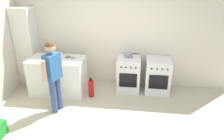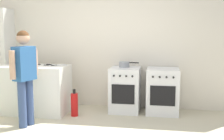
# 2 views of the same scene
# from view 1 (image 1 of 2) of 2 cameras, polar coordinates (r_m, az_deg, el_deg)

# --- Properties ---
(ground_plane) EXTENTS (8.00, 8.00, 0.00)m
(ground_plane) POSITION_cam_1_polar(r_m,az_deg,el_deg) (4.41, -1.73, -14.69)
(ground_plane) COLOR beige
(back_wall) EXTENTS (6.00, 0.10, 2.60)m
(back_wall) POSITION_cam_1_polar(r_m,az_deg,el_deg) (5.55, 1.27, 8.97)
(back_wall) COLOR silver
(back_wall) RESTS_ON ground
(counter_unit) EXTENTS (1.30, 0.70, 0.90)m
(counter_unit) POSITION_cam_1_polar(r_m,az_deg,el_deg) (5.48, -13.88, -1.50)
(counter_unit) COLOR silver
(counter_unit) RESTS_ON ground
(oven_left) EXTENTS (0.56, 0.62, 0.85)m
(oven_left) POSITION_cam_1_polar(r_m,az_deg,el_deg) (5.48, 4.40, -1.05)
(oven_left) COLOR white
(oven_left) RESTS_ON ground
(oven_right) EXTENTS (0.59, 0.62, 0.85)m
(oven_right) POSITION_cam_1_polar(r_m,az_deg,el_deg) (5.50, 11.82, -1.44)
(oven_right) COLOR white
(oven_right) RESTS_ON ground
(pot) EXTENTS (0.38, 0.20, 0.11)m
(pot) POSITION_cam_1_polar(r_m,az_deg,el_deg) (5.37, 4.32, 3.94)
(pot) COLOR gray
(pot) RESTS_ON oven_left
(knife_bread) EXTENTS (0.34, 0.14, 0.01)m
(knife_bread) POSITION_cam_1_polar(r_m,az_deg,el_deg) (5.50, -14.36, 3.69)
(knife_bread) COLOR silver
(knife_bread) RESTS_ON counter_unit
(knife_utility) EXTENTS (0.25, 0.04, 0.01)m
(knife_utility) POSITION_cam_1_polar(r_m,az_deg,el_deg) (5.27, -11.02, 3.13)
(knife_utility) COLOR silver
(knife_utility) RESTS_ON counter_unit
(knife_chef) EXTENTS (0.28, 0.19, 0.01)m
(knife_chef) POSITION_cam_1_polar(r_m,az_deg,el_deg) (5.26, -9.21, 3.22)
(knife_chef) COLOR silver
(knife_chef) RESTS_ON counter_unit
(knife_paring) EXTENTS (0.21, 0.03, 0.01)m
(knife_paring) POSITION_cam_1_polar(r_m,az_deg,el_deg) (5.37, -10.95, 3.53)
(knife_paring) COLOR silver
(knife_paring) RESTS_ON counter_unit
(person) EXTENTS (0.30, 0.54, 1.55)m
(person) POSITION_cam_1_polar(r_m,az_deg,el_deg) (4.57, -15.13, -0.51)
(person) COLOR #384C7A
(person) RESTS_ON ground
(fire_extinguisher) EXTENTS (0.13, 0.13, 0.50)m
(fire_extinguisher) POSITION_cam_1_polar(r_m,az_deg,el_deg) (5.27, -5.50, -4.80)
(fire_extinguisher) COLOR red
(fire_extinguisher) RESTS_ON ground
(larder_cabinet) EXTENTS (0.48, 0.44, 2.00)m
(larder_cabinet) POSITION_cam_1_polar(r_m,az_deg,el_deg) (6.07, -21.29, 5.71)
(larder_cabinet) COLOR silver
(larder_cabinet) RESTS_ON ground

